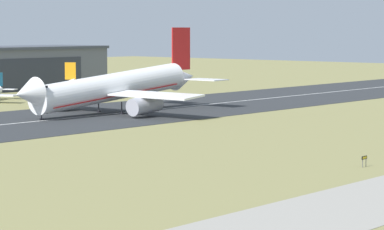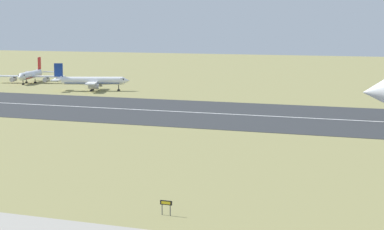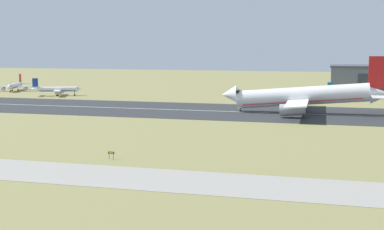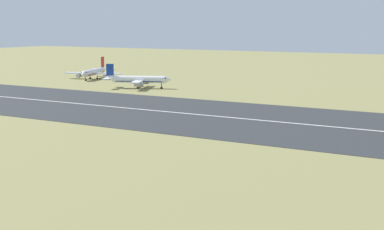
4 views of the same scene
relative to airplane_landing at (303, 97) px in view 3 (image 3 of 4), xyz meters
The scene contains 9 objects.
ground_plane 80.48m from the airplane_landing, 128.92° to the right, with size 711.12×711.12×0.00m, color olive.
runway_strip 50.78m from the airplane_landing, behind, with size 471.12×46.39×0.06m, color #2B2D30.
runway_centreline 50.77m from the airplane_landing, behind, with size 424.01×0.70×0.01m, color silver.
taxiway_road 110.38m from the airplane_landing, 117.23° to the right, with size 353.34×15.01×0.05m, color gray.
airplane_landing is the anchor object (origin of this frame).
airplane_parked_west 48.35m from the airplane_landing, 91.58° to the left, with size 24.63×21.10×7.30m.
airplane_parked_east 118.64m from the airplane_landing, 162.16° to the left, with size 22.87×16.99×8.09m.
airplane_parked_far_east 155.86m from the airplane_landing, 159.73° to the left, with size 23.02×23.24×8.12m.
runway_sign 91.23m from the airplane_landing, 111.55° to the right, with size 1.33×0.13×1.57m.
Camera 3 is at (60.45, -60.29, 23.21)m, focal length 50.00 mm.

